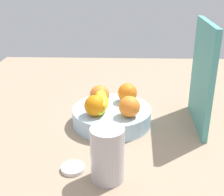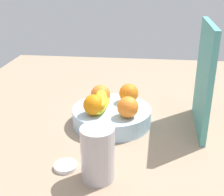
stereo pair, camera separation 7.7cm
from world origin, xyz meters
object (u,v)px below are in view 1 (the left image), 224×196
(fruit_bowl, at_px, (112,116))
(thermos_tumbler, at_px, (108,154))
(orange_front_right, at_px, (127,93))
(jar_lid, at_px, (73,168))
(orange_front_left, at_px, (129,107))
(orange_back_left, at_px, (95,106))
(cutting_board, at_px, (202,76))
(orange_center, at_px, (100,95))
(banana_bunch, at_px, (102,100))

(fruit_bowl, xyz_separation_m, thermos_tumbler, (0.31, 0.00, 0.04))
(orange_front_right, distance_m, jar_lid, 0.38)
(fruit_bowl, height_order, orange_front_right, orange_front_right)
(orange_front_left, xyz_separation_m, orange_back_left, (-0.00, -0.11, 0.00))
(orange_front_left, relative_size, thermos_tumbler, 0.48)
(orange_front_right, relative_size, cutting_board, 0.20)
(orange_front_left, height_order, orange_center, same)
(orange_front_right, bearing_deg, orange_center, -76.93)
(orange_center, xyz_separation_m, banana_bunch, (0.04, 0.01, -0.00))
(fruit_bowl, height_order, cutting_board, cutting_board)
(fruit_bowl, distance_m, orange_front_right, 0.10)
(fruit_bowl, relative_size, orange_center, 3.92)
(cutting_board, relative_size, thermos_tumbler, 2.42)
(fruit_bowl, bearing_deg, cutting_board, 92.63)
(orange_front_left, bearing_deg, cutting_board, 106.73)
(orange_center, xyz_separation_m, cutting_board, (0.02, 0.35, 0.09))
(fruit_bowl, bearing_deg, orange_front_right, 138.30)
(orange_front_left, xyz_separation_m, jar_lid, (0.22, -0.16, -0.09))
(fruit_bowl, xyz_separation_m, jar_lid, (0.28, -0.10, -0.02))
(orange_back_left, relative_size, jar_lid, 1.08)
(orange_back_left, bearing_deg, fruit_bowl, 135.17)
(fruit_bowl, height_order, orange_back_left, orange_back_left)
(thermos_tumbler, bearing_deg, orange_back_left, -167.69)
(orange_center, relative_size, thermos_tumbler, 0.48)
(orange_center, bearing_deg, orange_front_right, 103.07)
(orange_front_right, xyz_separation_m, orange_center, (0.02, -0.10, 0.00))
(orange_front_left, xyz_separation_m, banana_bunch, (-0.06, -0.10, -0.00))
(orange_front_left, height_order, orange_front_right, same)
(orange_front_left, relative_size, jar_lid, 1.08)
(orange_back_left, xyz_separation_m, thermos_tumbler, (0.26, 0.06, -0.02))
(orange_front_right, relative_size, orange_back_left, 1.00)
(orange_front_left, bearing_deg, orange_back_left, -92.24)
(cutting_board, distance_m, thermos_tumbler, 0.46)
(fruit_bowl, relative_size, orange_front_right, 3.92)
(fruit_bowl, height_order, orange_center, orange_center)
(orange_front_right, relative_size, orange_center, 1.00)
(orange_front_right, bearing_deg, fruit_bowl, -41.70)
(orange_front_right, height_order, banana_bunch, orange_front_right)
(orange_center, bearing_deg, cutting_board, 86.12)
(orange_back_left, bearing_deg, cutting_board, 100.90)
(thermos_tumbler, xyz_separation_m, jar_lid, (-0.03, -0.10, -0.07))
(fruit_bowl, bearing_deg, jar_lid, -19.34)
(orange_front_right, distance_m, cutting_board, 0.27)
(banana_bunch, bearing_deg, orange_front_right, 123.08)
(orange_front_left, relative_size, banana_bunch, 0.39)
(jar_lid, bearing_deg, fruit_bowl, 160.66)
(orange_front_left, bearing_deg, fruit_bowl, -135.18)
(orange_front_right, height_order, jar_lid, orange_front_right)
(cutting_board, height_order, jar_lid, cutting_board)
(orange_back_left, bearing_deg, thermos_tumbler, 12.31)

